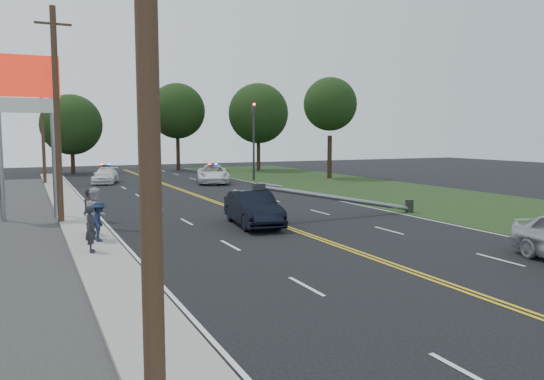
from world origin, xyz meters
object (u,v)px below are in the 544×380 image
crashed_sedan (253,208)px  bystander_c (99,221)px  pylon_sign (25,97)px  utility_pole_mid (57,115)px  bystander_a (91,229)px  emergency_a (213,174)px  utility_pole_near (147,61)px  bystander_d (89,211)px  fallen_streetlight (348,199)px  emergency_b (106,176)px  bystander_b (95,213)px  utility_pole_far (42,124)px  traffic_signal (254,134)px

crashed_sedan → bystander_c: 7.11m
pylon_sign → crashed_sedan: bearing=-34.0°
crashed_sedan → utility_pole_mid: bearing=158.6°
utility_pole_mid → bystander_a: (0.56, -7.50, -4.14)m
emergency_a → bystander_c: bystander_c is taller
bystander_a → utility_pole_near: bearing=179.6°
pylon_sign → utility_pole_near: size_ratio=0.80×
pylon_sign → bystander_d: bearing=-70.4°
utility_pole_mid → bystander_a: 8.59m
pylon_sign → bystander_d: (2.16, -6.06, -4.91)m
fallen_streetlight → crashed_sedan: (-5.36, -0.28, -0.12)m
emergency_b → bystander_c: (-3.71, -26.31, 0.23)m
pylon_sign → bystander_b: pylon_sign is taller
fallen_streetlight → bystander_c: 12.45m
utility_pole_mid → emergency_a: utility_pole_mid is taller
bystander_d → bystander_b: bearing=-160.9°
crashed_sedan → pylon_sign: bearing=152.7°
utility_pole_near → emergency_b: utility_pole_near is taller
fallen_streetlight → bystander_a: 13.30m
bystander_a → bystander_c: bystander_a is taller
crashed_sedan → bystander_a: 8.13m
fallen_streetlight → utility_pole_far: size_ratio=0.94×
bystander_d → crashed_sedan: bearing=-81.1°
pylon_sign → fallen_streetlight: (14.69, -6.00, -5.08)m
utility_pole_mid → utility_pole_far: bearing=90.0°
emergency_a → pylon_sign: bearing=-118.0°
traffic_signal → utility_pole_near: 41.84m
bystander_b → bystander_d: bearing=14.0°
bystander_c → bystander_d: 1.63m
bystander_a → bystander_b: (0.44, 2.52, 0.18)m
utility_pole_near → bystander_c: size_ratio=6.50×
fallen_streetlight → crashed_sedan: size_ratio=1.93×
emergency_b → bystander_a: bearing=-82.3°
traffic_signal → bystander_b: size_ratio=3.51×
utility_pole_far → emergency_b: utility_pole_far is taller
pylon_sign → fallen_streetlight: pylon_sign is taller
pylon_sign → bystander_a: (1.86, -9.50, -5.05)m
utility_pole_mid → bystander_b: size_ratio=4.98×
fallen_streetlight → bystander_d: 12.53m
bystander_a → pylon_sign: bearing=13.3°
traffic_signal → utility_pole_mid: utility_pole_mid is taller
crashed_sedan → emergency_a: (5.17, 21.18, -0.02)m
traffic_signal → bystander_c: size_ratio=4.58×
crashed_sedan → emergency_b: crashed_sedan is taller
utility_pole_near → utility_pole_mid: 20.00m
fallen_streetlight → utility_pole_mid: utility_pole_mid is taller
utility_pole_mid → bystander_a: utility_pole_mid is taller
utility_pole_mid → utility_pole_far: size_ratio=1.00×
emergency_a → emergency_b: (-8.44, 3.74, -0.12)m
pylon_sign → bystander_b: size_ratio=3.98×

